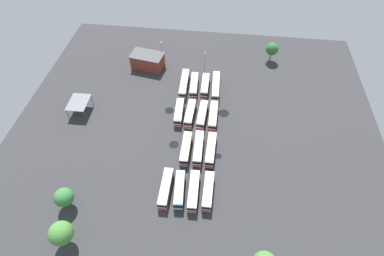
{
  "coord_description": "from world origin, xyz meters",
  "views": [
    {
      "loc": [
        -61.43,
        -6.77,
        75.81
      ],
      "look_at": [
        1.08,
        0.82,
        1.55
      ],
      "focal_mm": 27.91,
      "sensor_mm": 36.0,
      "label": 1
    }
  ],
  "objects_px": {
    "bus_row1_slot1": "(198,148)",
    "tree_west_edge": "(61,233)",
    "bus_row3_slot3": "(184,84)",
    "lamp_post_far_corner": "(205,61)",
    "tree_northeast": "(272,49)",
    "bus_row2_slot1": "(202,115)",
    "bus_row3_slot0": "(216,86)",
    "bus_row0_slot2": "(179,189)",
    "bus_row1_slot2": "(186,149)",
    "tree_south_edge": "(64,197)",
    "bus_row2_slot0": "(213,116)",
    "depot_building": "(148,61)",
    "bus_row2_slot3": "(179,112)",
    "maintenance_shelter": "(78,102)",
    "bus_row0_slot1": "(194,191)",
    "bus_row3_slot2": "(194,85)",
    "bus_row0_slot0": "(208,191)",
    "lamp_post_by_building": "(162,51)",
    "bus_row3_slot1": "(205,86)",
    "bus_row0_slot3": "(166,188)",
    "bus_row2_slot2": "(190,113)",
    "bus_row1_slot0": "(211,150)"
  },
  "relations": [
    {
      "from": "bus_row2_slot1",
      "to": "lamp_post_far_corner",
      "type": "height_order",
      "value": "lamp_post_far_corner"
    },
    {
      "from": "bus_row1_slot1",
      "to": "bus_row1_slot2",
      "type": "xyz_separation_m",
      "value": [
        -0.58,
        3.81,
        -0.0
      ]
    },
    {
      "from": "bus_row3_slot3",
      "to": "lamp_post_far_corner",
      "type": "distance_m",
      "value": 12.77
    },
    {
      "from": "bus_row1_slot1",
      "to": "bus_row1_slot2",
      "type": "distance_m",
      "value": 3.86
    },
    {
      "from": "bus_row0_slot0",
      "to": "tree_south_edge",
      "type": "bearing_deg",
      "value": 101.89
    },
    {
      "from": "depot_building",
      "to": "bus_row3_slot0",
      "type": "bearing_deg",
      "value": -111.09
    },
    {
      "from": "bus_row1_slot0",
      "to": "tree_south_edge",
      "type": "distance_m",
      "value": 43.1
    },
    {
      "from": "depot_building",
      "to": "tree_south_edge",
      "type": "xyz_separation_m",
      "value": [
        -61.75,
        8.56,
        1.58
      ]
    },
    {
      "from": "bus_row3_slot0",
      "to": "bus_row0_slot2",
      "type": "bearing_deg",
      "value": 170.86
    },
    {
      "from": "bus_row2_slot2",
      "to": "bus_row3_slot3",
      "type": "xyz_separation_m",
      "value": [
        14.65,
        4.08,
        0.0
      ]
    },
    {
      "from": "bus_row1_slot2",
      "to": "tree_south_edge",
      "type": "height_order",
      "value": "tree_south_edge"
    },
    {
      "from": "bus_row0_slot0",
      "to": "bus_row0_slot2",
      "type": "bearing_deg",
      "value": 93.81
    },
    {
      "from": "bus_row0_slot1",
      "to": "bus_row3_slot0",
      "type": "height_order",
      "value": "same"
    },
    {
      "from": "bus_row2_slot0",
      "to": "bus_row2_slot1",
      "type": "xyz_separation_m",
      "value": [
        0.05,
        3.69,
        -0.0
      ]
    },
    {
      "from": "bus_row0_slot3",
      "to": "bus_row2_slot3",
      "type": "height_order",
      "value": "same"
    },
    {
      "from": "bus_row0_slot0",
      "to": "tree_west_edge",
      "type": "height_order",
      "value": "tree_west_edge"
    },
    {
      "from": "bus_row2_slot1",
      "to": "bus_row1_slot1",
      "type": "bearing_deg",
      "value": -179.16
    },
    {
      "from": "bus_row1_slot1",
      "to": "tree_south_edge",
      "type": "height_order",
      "value": "tree_south_edge"
    },
    {
      "from": "bus_row3_slot3",
      "to": "tree_west_edge",
      "type": "height_order",
      "value": "tree_west_edge"
    },
    {
      "from": "bus_row3_slot3",
      "to": "bus_row1_slot2",
      "type": "bearing_deg",
      "value": -171.1
    },
    {
      "from": "bus_row1_slot2",
      "to": "bus_row2_slot3",
      "type": "height_order",
      "value": "same"
    },
    {
      "from": "bus_row1_slot0",
      "to": "lamp_post_by_building",
      "type": "height_order",
      "value": "lamp_post_by_building"
    },
    {
      "from": "bus_row2_slot1",
      "to": "bus_row1_slot0",
      "type": "bearing_deg",
      "value": -164.21
    },
    {
      "from": "bus_row0_slot0",
      "to": "tree_south_edge",
      "type": "relative_size",
      "value": 1.56
    },
    {
      "from": "bus_row3_slot1",
      "to": "lamp_post_by_building",
      "type": "relative_size",
      "value": 1.19
    },
    {
      "from": "bus_row0_slot3",
      "to": "tree_west_edge",
      "type": "height_order",
      "value": "tree_west_edge"
    },
    {
      "from": "bus_row2_slot2",
      "to": "lamp_post_far_corner",
      "type": "distance_m",
      "value": 25.47
    },
    {
      "from": "bus_row2_slot2",
      "to": "bus_row3_slot3",
      "type": "relative_size",
      "value": 0.8
    },
    {
      "from": "maintenance_shelter",
      "to": "bus_row2_slot3",
      "type": "bearing_deg",
      "value": -87.24
    },
    {
      "from": "bus_row0_slot2",
      "to": "bus_row0_slot3",
      "type": "bearing_deg",
      "value": 91.07
    },
    {
      "from": "bus_row1_slot0",
      "to": "maintenance_shelter",
      "type": "bearing_deg",
      "value": 74.58
    },
    {
      "from": "bus_row0_slot2",
      "to": "bus_row3_slot1",
      "type": "bearing_deg",
      "value": -4.05
    },
    {
      "from": "bus_row1_slot0",
      "to": "bus_row2_slot2",
      "type": "bearing_deg",
      "value": 29.69
    },
    {
      "from": "bus_row2_slot3",
      "to": "maintenance_shelter",
      "type": "xyz_separation_m",
      "value": [
        -1.66,
        34.4,
        2.12
      ]
    },
    {
      "from": "bus_row3_slot2",
      "to": "tree_west_edge",
      "type": "height_order",
      "value": "tree_west_edge"
    },
    {
      "from": "tree_northeast",
      "to": "bus_row2_slot1",
      "type": "bearing_deg",
      "value": 145.66
    },
    {
      "from": "bus_row3_slot2",
      "to": "bus_row3_slot1",
      "type": "bearing_deg",
      "value": -85.64
    },
    {
      "from": "bus_row3_slot0",
      "to": "maintenance_shelter",
      "type": "xyz_separation_m",
      "value": [
        -16.19,
        45.89,
        2.12
      ]
    },
    {
      "from": "bus_row1_slot2",
      "to": "bus_row1_slot0",
      "type": "bearing_deg",
      "value": -86.03
    },
    {
      "from": "bus_row0_slot3",
      "to": "bus_row3_slot3",
      "type": "xyz_separation_m",
      "value": [
        43.69,
        0.88,
        0.0
      ]
    },
    {
      "from": "bus_row2_slot0",
      "to": "depot_building",
      "type": "xyz_separation_m",
      "value": [
        25.6,
        28.08,
        1.04
      ]
    },
    {
      "from": "bus_row3_slot2",
      "to": "bus_row3_slot3",
      "type": "distance_m",
      "value": 3.75
    },
    {
      "from": "bus_row0_slot2",
      "to": "bus_row2_slot2",
      "type": "xyz_separation_m",
      "value": [
        28.97,
        0.64,
        0.0
      ]
    },
    {
      "from": "bus_row1_slot1",
      "to": "tree_west_edge",
      "type": "distance_m",
      "value": 43.46
    },
    {
      "from": "bus_row1_slot0",
      "to": "bus_row3_slot1",
      "type": "xyz_separation_m",
      "value": [
        28.94,
        4.43,
        -0.0
      ]
    },
    {
      "from": "bus_row1_slot1",
      "to": "bus_row3_slot0",
      "type": "distance_m",
      "value": 29.11
    },
    {
      "from": "bus_row0_slot0",
      "to": "lamp_post_far_corner",
      "type": "height_order",
      "value": "lamp_post_far_corner"
    },
    {
      "from": "bus_row0_slot2",
      "to": "bus_row2_slot2",
      "type": "distance_m",
      "value": 28.98
    },
    {
      "from": "bus_row0_slot0",
      "to": "lamp_post_by_building",
      "type": "height_order",
      "value": "lamp_post_by_building"
    },
    {
      "from": "bus_row0_slot1",
      "to": "lamp_post_far_corner",
      "type": "xyz_separation_m",
      "value": [
        54.09,
        2.07,
        3.01
      ]
    }
  ]
}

